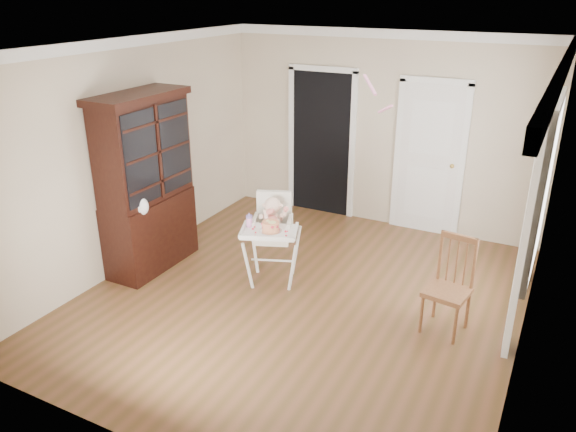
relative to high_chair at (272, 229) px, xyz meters
The scene contains 16 objects.
floor 0.84m from the high_chair, 21.79° to the right, with size 5.00×5.00×0.00m, color brown.
ceiling 2.09m from the high_chair, 21.79° to the right, with size 5.00×5.00×0.00m, color white.
wall_back 2.46m from the high_chair, 78.50° to the left, with size 4.50×4.50×0.00m, color beige.
wall_left 1.91m from the high_chair, behind, with size 5.00×5.00×0.00m, color beige.
wall_right 2.81m from the high_chair, ahead, with size 5.00×5.00×0.00m, color beige.
crown_molding 2.04m from the high_chair, 21.79° to the right, with size 4.50×5.00×0.12m, color white, non-canonical shape.
doorway 2.38m from the high_chair, 100.60° to the left, with size 1.06×0.05×2.22m.
closet_door 2.59m from the high_chair, 62.89° to the left, with size 0.96×0.09×2.13m.
window_right 2.79m from the high_chair, 13.01° to the left, with size 0.13×1.84×2.30m.
high_chair is the anchor object (origin of this frame).
baby 0.14m from the high_chair, 107.89° to the left, with size 0.34×0.25×0.44m.
cake 0.29m from the high_chair, 64.64° to the right, with size 0.24×0.24×0.11m.
sippy_cup 0.32m from the high_chair, 124.89° to the right, with size 0.07×0.07×0.17m.
china_cabinet 1.60m from the high_chair, 168.52° to the right, with size 0.56×1.26×2.13m.
dining_chair 2.03m from the high_chair, ahead, with size 0.46×0.46×0.99m.
streamer 1.91m from the high_chair, 39.04° to the left, with size 0.03×0.50×0.02m, color pink, non-canonical shape.
Camera 1 is at (2.36, -4.90, 3.22)m, focal length 35.00 mm.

